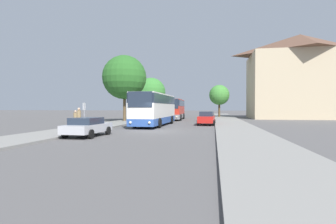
{
  "coord_description": "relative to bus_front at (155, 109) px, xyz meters",
  "views": [
    {
      "loc": [
        4.82,
        -21.87,
        2.05
      ],
      "look_at": [
        -1.28,
        13.16,
        1.42
      ],
      "focal_mm": 28.0,
      "sensor_mm": 36.0,
      "label": 1
    }
  ],
  "objects": [
    {
      "name": "bus_middle",
      "position": [
        0.12,
        14.28,
        -0.1
      ],
      "size": [
        3.12,
        10.58,
        3.34
      ],
      "rotation": [
        0.0,
        0.0,
        0.04
      ],
      "color": "gray",
      "rests_on": "ground_plane"
    },
    {
      "name": "parked_car_right_near",
      "position": [
        5.72,
        2.0,
        -1.07
      ],
      "size": [
        2.08,
        4.41,
        1.57
      ],
      "rotation": [
        0.0,
        0.0,
        3.09
      ],
      "color": "red",
      "rests_on": "ground_plane"
    },
    {
      "name": "sidewalk_left",
      "position": [
        -5.3,
        -6.94,
        -1.81
      ],
      "size": [
        4.0,
        120.0,
        0.15
      ],
      "primitive_type": "cube",
      "color": "gray",
      "rests_on": "ground_plane"
    },
    {
      "name": "ground_plane",
      "position": [
        1.7,
        -6.94,
        -1.88
      ],
      "size": [
        300.0,
        300.0,
        0.0
      ],
      "primitive_type": "plane",
      "color": "#565454",
      "rests_on": "ground"
    },
    {
      "name": "bus_front",
      "position": [
        0.0,
        0.0,
        0.0
      ],
      "size": [
        3.03,
        11.64,
        3.53
      ],
      "rotation": [
        0.0,
        0.0,
        -0.02
      ],
      "color": "#2D519E",
      "rests_on": "ground_plane"
    },
    {
      "name": "building_right_background",
      "position": [
        22.2,
        23.0,
        5.87
      ],
      "size": [
        17.62,
        12.06,
        15.5
      ],
      "color": "#C6B28E",
      "rests_on": "ground_plane"
    },
    {
      "name": "sidewalk_right",
      "position": [
        8.7,
        -6.94,
        -1.81
      ],
      "size": [
        4.0,
        120.0,
        0.15
      ],
      "primitive_type": "cube",
      "color": "gray",
      "rests_on": "ground_plane"
    },
    {
      "name": "pedestrian_waiting_far",
      "position": [
        -6.24,
        -6.14,
        -0.92
      ],
      "size": [
        0.36,
        0.36,
        1.63
      ],
      "rotation": [
        0.0,
        0.0,
        2.95
      ],
      "color": "#23232D",
      "rests_on": "sidewalk_left"
    },
    {
      "name": "pedestrian_waiting_near",
      "position": [
        -5.28,
        -7.26,
        -0.77
      ],
      "size": [
        0.36,
        0.36,
        1.88
      ],
      "rotation": [
        0.0,
        0.0,
        5.27
      ],
      "color": "#23232D",
      "rests_on": "sidewalk_left"
    },
    {
      "name": "tree_left_near",
      "position": [
        -5.9,
        6.6,
        4.41
      ],
      "size": [
        6.19,
        6.19,
        9.24
      ],
      "color": "brown",
      "rests_on": "sidewalk_left"
    },
    {
      "name": "tree_left_far",
      "position": [
        -6.08,
        23.25,
        3.23
      ],
      "size": [
        5.96,
        5.96,
        7.95
      ],
      "color": "brown",
      "rests_on": "sidewalk_left"
    },
    {
      "name": "tree_right_near",
      "position": [
        7.66,
        25.2,
        2.68
      ],
      "size": [
        4.05,
        4.05,
        6.45
      ],
      "color": "#513D23",
      "rests_on": "sidewalk_right"
    },
    {
      "name": "bus_stop_sign",
      "position": [
        -4.58,
        -7.63,
        -0.28
      ],
      "size": [
        0.08,
        0.45,
        2.33
      ],
      "color": "gray",
      "rests_on": "sidewalk_left"
    },
    {
      "name": "parked_car_left_curb",
      "position": [
        -2.23,
        -11.66,
        -1.17
      ],
      "size": [
        2.15,
        4.3,
        1.34
      ],
      "rotation": [
        0.0,
        0.0,
        -0.03
      ],
      "color": "#B7B7BC",
      "rests_on": "ground_plane"
    }
  ]
}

